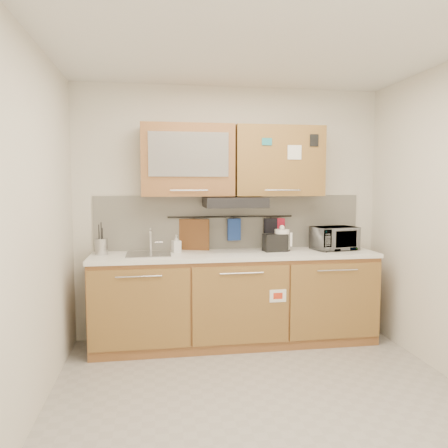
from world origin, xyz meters
name	(u,v)px	position (x,y,z in m)	size (l,w,h in m)	color
floor	(264,400)	(0.00, 0.00, 0.00)	(3.20, 3.20, 0.00)	#9E9993
ceiling	(267,38)	(0.00, 0.00, 2.60)	(3.20, 3.20, 0.00)	white
wall_back	(230,213)	(0.00, 1.50, 1.30)	(3.20, 3.20, 0.00)	silver
wall_left	(30,229)	(-1.60, 0.00, 1.30)	(3.00, 3.00, 0.00)	silver
base_cabinet	(235,303)	(0.00, 1.19, 0.41)	(2.80, 0.64, 0.88)	#9F6438
countertop	(235,255)	(0.00, 1.19, 0.90)	(2.82, 0.62, 0.04)	white
backsplash	(230,222)	(0.00, 1.49, 1.20)	(2.80, 0.02, 0.56)	silver
upper_cabinets	(233,161)	(0.00, 1.32, 1.83)	(1.82, 0.37, 0.70)	#9F6438
range_hood	(234,202)	(0.00, 1.25, 1.42)	(0.60, 0.46, 0.10)	black
sink	(149,254)	(-0.85, 1.21, 0.92)	(0.42, 0.40, 0.26)	silver
utensil_rail	(231,217)	(0.00, 1.45, 1.26)	(0.02, 0.02, 1.30)	black
utensil_crock	(101,246)	(-1.30, 1.28, 1.00)	(0.15, 0.15, 0.31)	#B5B5BA
kettle	(282,241)	(0.49, 1.24, 1.03)	(0.20, 0.20, 0.26)	white
toaster	(275,242)	(0.42, 1.22, 1.01)	(0.25, 0.16, 0.18)	black
microwave	(334,238)	(1.05, 1.23, 1.04)	(0.43, 0.29, 0.24)	#999999
soap_bottle	(176,244)	(-0.58, 1.30, 1.01)	(0.08, 0.08, 0.18)	#999999
cutting_board	(194,238)	(-0.39, 1.44, 1.05)	(0.32, 0.02, 0.39)	brown
oven_mitt	(234,229)	(0.03, 1.44, 1.13)	(0.14, 0.03, 0.23)	#214098
dark_pouch	(271,230)	(0.43, 1.44, 1.12)	(0.15, 0.04, 0.24)	black
pot_holder	(278,226)	(0.51, 1.44, 1.16)	(0.14, 0.02, 0.17)	#A9162C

